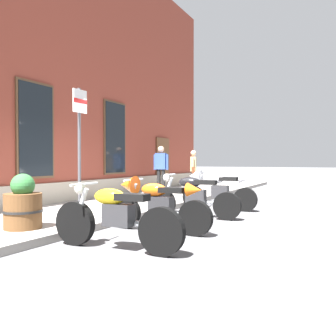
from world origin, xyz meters
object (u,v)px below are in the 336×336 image
pedestrian_blue_top (161,166)px  barrel_planter (23,206)px  parking_sign (80,136)px  motorcycle_black_naked (193,196)px  pedestrian_tan_coat (193,169)px  motorcycle_yellow_naked (115,217)px  motorcycle_orange_sport (155,201)px  motorcycle_white_sport (215,188)px

pedestrian_blue_top → barrel_planter: 7.45m
parking_sign → pedestrian_blue_top: bearing=15.0°
motorcycle_black_naked → parking_sign: 2.89m
pedestrian_tan_coat → motorcycle_yellow_naked: bearing=-164.5°
motorcycle_orange_sport → pedestrian_blue_top: 6.69m
motorcycle_yellow_naked → motorcycle_black_naked: bearing=2.7°
pedestrian_tan_coat → barrel_planter: size_ratio=1.66×
pedestrian_tan_coat → parking_sign: bearing=-174.7°
pedestrian_tan_coat → motorcycle_black_naked: bearing=-156.6°
motorcycle_white_sport → barrel_planter: size_ratio=2.19×
motorcycle_yellow_naked → pedestrian_tan_coat: bearing=15.5°
motorcycle_yellow_naked → parking_sign: (1.02, 1.57, 1.29)m
motorcycle_orange_sport → barrel_planter: size_ratio=2.21×
motorcycle_black_naked → barrel_planter: barrel_planter is taller
motorcycle_white_sport → pedestrian_blue_top: pedestrian_blue_top is taller
motorcycle_yellow_naked → pedestrian_blue_top: 8.05m
pedestrian_blue_top → pedestrian_tan_coat: 1.22m
motorcycle_white_sport → motorcycle_orange_sport: bearing=-179.6°
motorcycle_black_naked → motorcycle_white_sport: 1.56m
motorcycle_yellow_naked → motorcycle_black_naked: 3.19m
motorcycle_orange_sport → parking_sign: size_ratio=0.82×
motorcycle_white_sport → pedestrian_blue_top: 4.06m
motorcycle_black_naked → motorcycle_white_sport: (1.56, 0.02, 0.09)m
pedestrian_blue_top → parking_sign: size_ratio=0.67×
motorcycle_yellow_naked → parking_sign: bearing=56.9°
motorcycle_black_naked → parking_sign: size_ratio=0.85×
motorcycle_yellow_naked → pedestrian_blue_top: pedestrian_blue_top is taller
motorcycle_orange_sport → pedestrian_blue_top: pedestrian_blue_top is taller
motorcycle_white_sport → parking_sign: parking_sign is taller
motorcycle_black_naked → parking_sign: parking_sign is taller
motorcycle_yellow_naked → motorcycle_black_naked: size_ratio=1.00×
motorcycle_orange_sport → motorcycle_black_naked: motorcycle_orange_sport is taller
motorcycle_black_naked → barrel_planter: (-3.16, 1.80, 0.04)m
motorcycle_black_naked → motorcycle_white_sport: size_ratio=1.04×
barrel_planter → motorcycle_white_sport: bearing=-20.6°
barrel_planter → pedestrian_blue_top: bearing=10.1°
motorcycle_yellow_naked → pedestrian_tan_coat: pedestrian_tan_coat is taller
motorcycle_yellow_naked → barrel_planter: bearing=89.3°
motorcycle_orange_sport → parking_sign: bearing=106.6°
motorcycle_orange_sport → motorcycle_white_sport: motorcycle_white_sport is taller
motorcycle_black_naked → pedestrian_tan_coat: 5.21m
motorcycle_orange_sport → parking_sign: (-0.42, 1.42, 1.22)m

